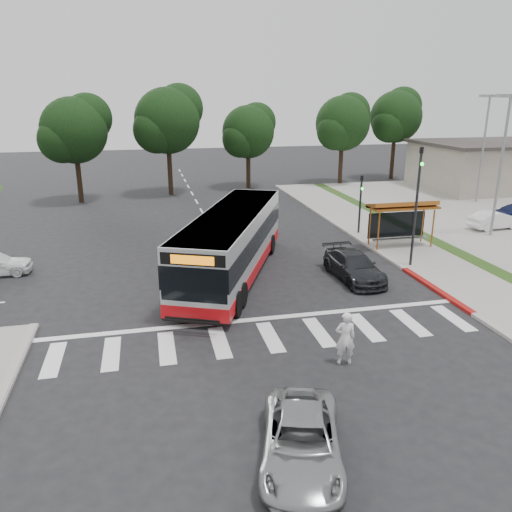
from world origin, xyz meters
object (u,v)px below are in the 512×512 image
object	(u,v)px
transit_bus	(232,244)
dark_sedan	(354,266)
silver_suv_south	(302,441)
pedestrian	(345,338)

from	to	relation	value
transit_bus	dark_sedan	distance (m)	6.33
transit_bus	silver_suv_south	world-z (taller)	transit_bus
dark_sedan	pedestrian	bearing A→B (deg)	-117.75
transit_bus	pedestrian	size ratio (longest dim) A/B	6.71
transit_bus	dark_sedan	xyz separation A→B (m)	(5.96, -1.87, -1.01)
transit_bus	silver_suv_south	xyz separation A→B (m)	(-0.74, -14.19, -1.08)
dark_sedan	silver_suv_south	bearing A→B (deg)	-121.06
dark_sedan	silver_suv_south	distance (m)	14.02
pedestrian	dark_sedan	world-z (taller)	pedestrian
pedestrian	silver_suv_south	xyz separation A→B (m)	(-2.97, -4.40, -0.37)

